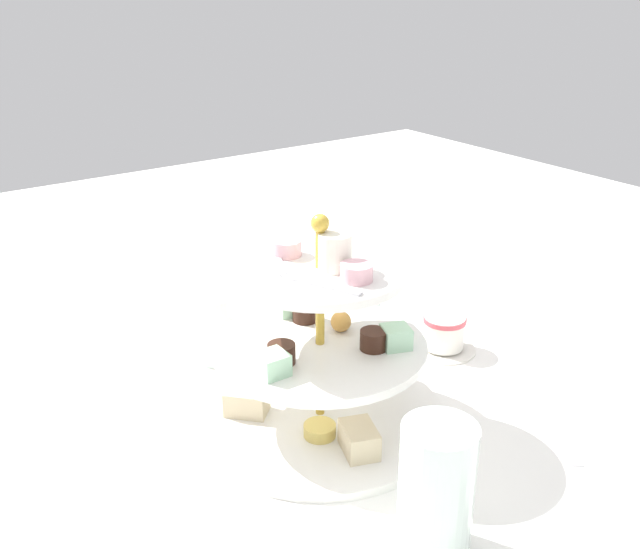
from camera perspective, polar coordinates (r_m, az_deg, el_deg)
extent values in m
plane|color=white|center=(0.88, 0.00, -11.15)|extent=(2.40, 2.40, 0.00)
cylinder|color=white|center=(0.88, 0.00, -10.88)|extent=(0.29, 0.29, 0.01)
cylinder|color=white|center=(0.83, 0.00, -5.61)|extent=(0.24, 0.24, 0.01)
cylinder|color=white|center=(0.79, 0.00, 0.23)|extent=(0.19, 0.19, 0.01)
cylinder|color=gold|center=(0.82, 0.00, -4.09)|extent=(0.01, 0.01, 0.24)
sphere|color=gold|center=(0.77, 0.00, 3.98)|extent=(0.02, 0.02, 0.02)
cube|color=beige|center=(0.87, -5.67, -9.71)|extent=(0.06, 0.06, 0.03)
cube|color=beige|center=(0.81, 3.04, -12.59)|extent=(0.06, 0.05, 0.03)
cube|color=beige|center=(0.93, 2.68, -7.35)|extent=(0.04, 0.05, 0.03)
cylinder|color=#E5C660|center=(0.84, -0.02, -11.91)|extent=(0.04, 0.04, 0.01)
cylinder|color=#381E14|center=(0.88, -1.16, -2.91)|extent=(0.03, 0.03, 0.02)
cylinder|color=#381E14|center=(0.79, -2.99, -6.10)|extent=(0.03, 0.03, 0.02)
cylinder|color=#381E14|center=(0.82, 4.14, -5.05)|extent=(0.03, 0.03, 0.02)
cube|color=#B2E5BC|center=(0.82, 5.87, -4.82)|extent=(0.04, 0.04, 0.02)
cube|color=#B2E5BC|center=(0.89, -2.23, -2.32)|extent=(0.04, 0.04, 0.02)
cube|color=#B2E5BC|center=(0.77, -3.70, -6.91)|extent=(0.03, 0.03, 0.02)
sphere|color=gold|center=(0.85, 1.62, -3.65)|extent=(0.02, 0.02, 0.02)
cylinder|color=#F2B7C1|center=(0.76, 2.83, 0.18)|extent=(0.03, 0.03, 0.02)
cylinder|color=#F2B7C1|center=(0.82, -2.60, 2.08)|extent=(0.03, 0.03, 0.02)
cylinder|color=white|center=(0.78, 1.16, 1.76)|extent=(0.04, 0.04, 0.04)
cube|color=silver|center=(0.81, -3.36, 1.14)|extent=(0.09, 0.04, 0.00)
cube|color=silver|center=(0.74, 0.12, -0.80)|extent=(0.09, 0.05, 0.00)
cylinder|color=silver|center=(0.69, 8.94, -16.10)|extent=(0.07, 0.07, 0.13)
cylinder|color=silver|center=(1.06, 2.96, -2.79)|extent=(0.06, 0.06, 0.07)
cylinder|color=white|center=(1.04, 9.45, -5.60)|extent=(0.09, 0.09, 0.01)
cylinder|color=white|center=(1.03, 9.54, -4.35)|extent=(0.06, 0.06, 0.04)
cylinder|color=#D14C56|center=(1.02, 9.61, -3.43)|extent=(0.06, 0.06, 0.01)
cube|color=silver|center=(0.78, -17.62, -17.30)|extent=(0.17, 0.03, 0.00)
cube|color=silver|center=(0.92, 18.00, -10.63)|extent=(0.14, 0.12, 0.00)
cylinder|color=silver|center=(1.00, -8.24, -4.02)|extent=(0.06, 0.06, 0.09)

